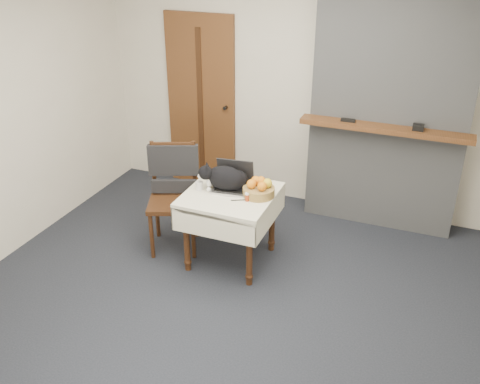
% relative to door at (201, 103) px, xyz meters
% --- Properties ---
extents(ground, '(4.50, 4.50, 0.00)m').
position_rel_door_xyz_m(ground, '(1.20, -1.97, -1.00)').
color(ground, black).
rests_on(ground, ground).
extents(room_shell, '(4.52, 4.01, 2.61)m').
position_rel_door_xyz_m(room_shell, '(1.20, -1.51, 0.76)').
color(room_shell, beige).
rests_on(room_shell, ground).
extents(door, '(0.82, 0.10, 2.00)m').
position_rel_door_xyz_m(door, '(0.00, 0.00, 0.00)').
color(door, brown).
rests_on(door, ground).
extents(chimney, '(1.62, 0.48, 2.60)m').
position_rel_door_xyz_m(chimney, '(2.10, -0.13, 0.30)').
color(chimney, gray).
rests_on(chimney, ground).
extents(side_table, '(0.78, 0.78, 0.70)m').
position_rel_door_xyz_m(side_table, '(0.96, -1.42, -0.41)').
color(side_table, '#341B0E').
rests_on(side_table, ground).
extents(laptop, '(0.37, 0.33, 0.25)m').
position_rel_door_xyz_m(laptop, '(0.94, -1.32, -0.24)').
color(laptop, '#B7B7BC').
rests_on(laptop, side_table).
extents(cat, '(0.54, 0.32, 0.26)m').
position_rel_door_xyz_m(cat, '(0.90, -1.37, -0.19)').
color(cat, black).
rests_on(cat, side_table).
extents(cream_jar, '(0.07, 0.07, 0.08)m').
position_rel_door_xyz_m(cream_jar, '(0.67, -1.46, -0.26)').
color(cream_jar, silver).
rests_on(cream_jar, side_table).
extents(pill_bottle, '(0.04, 0.04, 0.08)m').
position_rel_door_xyz_m(pill_bottle, '(1.15, -1.51, -0.26)').
color(pill_bottle, '#983312').
rests_on(pill_bottle, side_table).
extents(fruit_basket, '(0.28, 0.28, 0.16)m').
position_rel_door_xyz_m(fruit_basket, '(1.21, -1.37, -0.24)').
color(fruit_basket, olive).
rests_on(fruit_basket, side_table).
extents(desk_clutter, '(0.15, 0.05, 0.01)m').
position_rel_door_xyz_m(desk_clutter, '(1.13, -1.43, -0.30)').
color(desk_clutter, black).
rests_on(desk_clutter, side_table).
extents(chair, '(0.60, 0.59, 1.03)m').
position_rel_door_xyz_m(chair, '(0.33, -1.32, -0.35)').
color(chair, '#341B0E').
rests_on(chair, ground).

